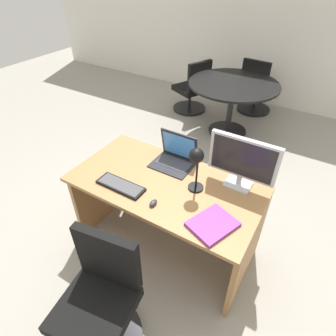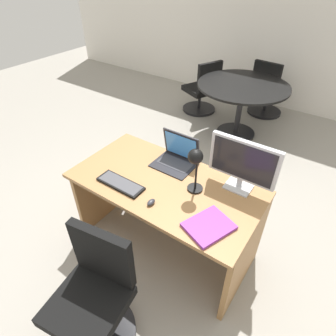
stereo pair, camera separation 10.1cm
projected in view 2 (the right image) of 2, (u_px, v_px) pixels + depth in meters
name	position (u px, v px, depth m)	size (l,w,h in m)	color
ground	(232.00, 165.00, 3.67)	(12.00, 12.00, 0.00)	gray
back_wall	(306.00, 19.00, 4.21)	(10.00, 0.10, 2.80)	silver
desk	(169.00, 201.00, 2.41)	(1.52, 0.79, 0.76)	#9E7042
monitor	(243.00, 162.00, 2.04)	(0.52, 0.16, 0.42)	#B7BABF
laptop	(178.00, 154.00, 2.41)	(0.34, 0.28, 0.27)	black
keyboard	(121.00, 184.00, 2.21)	(0.39, 0.14, 0.02)	black
mouse	(151.00, 202.00, 2.03)	(0.04, 0.08, 0.03)	#2D2D33
desk_lamp	(195.00, 162.00, 1.99)	(0.12, 0.14, 0.38)	black
book	(209.00, 226.00, 1.86)	(0.33, 0.37, 0.02)	purple
office_chair	(95.00, 301.00, 1.87)	(0.56, 0.56, 0.90)	black
meeting_table	(241.00, 97.00, 3.94)	(1.25, 1.25, 0.77)	black
meeting_chair_near	(202.00, 92.00, 4.70)	(0.62, 0.61, 0.87)	black
meeting_chair_far	(266.00, 94.00, 4.61)	(0.56, 0.56, 0.90)	black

